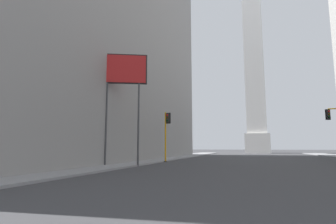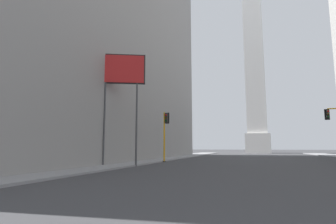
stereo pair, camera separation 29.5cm
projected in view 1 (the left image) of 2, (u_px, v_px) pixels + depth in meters
sidewalk_left at (150, 160)px, 33.59m from camera, size 5.00×98.10×0.15m
building_left at (93, 8)px, 39.52m from camera, size 18.49×54.27×45.05m
obelisk at (252, 37)px, 83.66m from camera, size 7.12×7.12×76.52m
traffic_light_mid_left at (167, 129)px, 31.59m from camera, size 0.79×0.51×5.95m
billboard_sign at (124, 75)px, 25.01m from camera, size 4.16×1.92×10.65m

